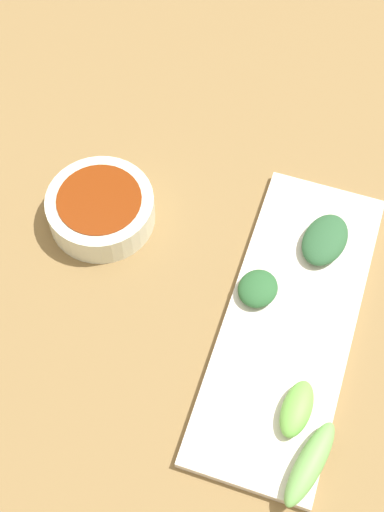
% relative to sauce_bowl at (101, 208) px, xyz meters
% --- Properties ---
extents(tabletop, '(2.10, 2.10, 0.02)m').
position_rel_sauce_bowl_xyz_m(tabletop, '(0.12, -0.04, -0.03)').
color(tabletop, olive).
rests_on(tabletop, ground).
extents(sauce_bowl, '(0.12, 0.12, 0.04)m').
position_rel_sauce_bowl_xyz_m(sauce_bowl, '(0.00, 0.00, 0.00)').
color(sauce_bowl, silver).
rests_on(sauce_bowl, tabletop).
extents(serving_plate, '(0.13, 0.36, 0.01)m').
position_rel_sauce_bowl_xyz_m(serving_plate, '(0.24, -0.06, -0.02)').
color(serving_plate, silver).
rests_on(serving_plate, tabletop).
extents(broccoli_leafy_0, '(0.06, 0.08, 0.02)m').
position_rel_sauce_bowl_xyz_m(broccoli_leafy_0, '(0.25, 0.04, 0.00)').
color(broccoli_leafy_0, '#2A5833').
rests_on(broccoli_leafy_0, serving_plate).
extents(broccoli_stalk_1, '(0.05, 0.10, 0.02)m').
position_rel_sauce_bowl_xyz_m(broccoli_stalk_1, '(0.30, -0.21, 0.00)').
color(broccoli_stalk_1, '#6EAC55').
rests_on(broccoli_stalk_1, serving_plate).
extents(broccoli_leafy_2, '(0.05, 0.06, 0.02)m').
position_rel_sauce_bowl_xyz_m(broccoli_leafy_2, '(0.20, -0.04, -0.00)').
color(broccoli_leafy_2, '#295C2F').
rests_on(broccoli_leafy_2, serving_plate).
extents(broccoli_stalk_3, '(0.03, 0.06, 0.02)m').
position_rel_sauce_bowl_xyz_m(broccoli_stalk_3, '(0.27, -0.16, 0.00)').
color(broccoli_stalk_3, '#6CB647').
rests_on(broccoli_stalk_3, serving_plate).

